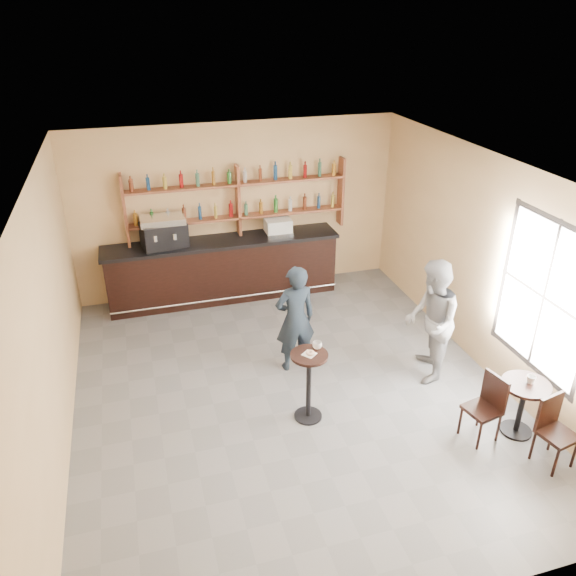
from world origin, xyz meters
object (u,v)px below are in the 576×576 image
object	(u,v)px
espresso_machine	(164,232)
pedestal_table	(309,386)
chair_west	(482,409)
patron_second	(431,322)
bar_counter	(223,269)
pastry_case	(278,227)
cafe_table	(521,408)
chair_south	(558,434)
man_main	(295,319)

from	to	relation	value
espresso_machine	pedestal_table	distance (m)	4.15
chair_west	patron_second	xyz separation A→B (m)	(0.00, 1.42, 0.48)
bar_counter	pastry_case	xyz separation A→B (m)	(1.07, 0.00, 0.73)
espresso_machine	cafe_table	bearing A→B (deg)	-59.87
cafe_table	patron_second	size ratio (longest dim) A/B	0.41
patron_second	chair_south	bearing A→B (deg)	38.81
bar_counter	cafe_table	xyz separation A→B (m)	(2.98, -4.81, -0.20)
cafe_table	patron_second	distance (m)	1.66
bar_counter	pedestal_table	xyz separation A→B (m)	(0.45, -3.77, -0.08)
pedestal_table	man_main	size ratio (longest dim) A/B	0.60
pastry_case	chair_south	size ratio (longest dim) A/B	0.54
espresso_machine	man_main	size ratio (longest dim) A/B	0.45
man_main	bar_counter	bearing A→B (deg)	-80.33
espresso_machine	pedestal_table	size ratio (longest dim) A/B	0.76
cafe_table	chair_south	bearing A→B (deg)	-85.24
chair_south	patron_second	xyz separation A→B (m)	(-0.60, 2.07, 0.48)
man_main	chair_west	xyz separation A→B (m)	(1.81, -2.17, -0.40)
espresso_machine	man_main	distance (m)	3.12
cafe_table	pastry_case	bearing A→B (deg)	111.67
chair_west	espresso_machine	bearing A→B (deg)	-156.28
bar_counter	chair_west	world-z (taller)	bar_counter
man_main	chair_south	xyz separation A→B (m)	(2.41, -2.82, -0.40)
man_main	patron_second	world-z (taller)	patron_second
cafe_table	chair_west	world-z (taller)	chair_west
chair_south	patron_second	bearing A→B (deg)	94.29
patron_second	man_main	bearing A→B (deg)	-89.88
bar_counter	espresso_machine	size ratio (longest dim) A/B	5.62
man_main	patron_second	distance (m)	1.97
pastry_case	chair_south	bearing A→B (deg)	-78.75
chair_south	pedestal_table	bearing A→B (deg)	135.76
pastry_case	cafe_table	bearing A→B (deg)	-77.01
patron_second	cafe_table	bearing A→B (deg)	43.15
espresso_machine	chair_south	xyz separation A→B (m)	(4.04, -5.41, -0.99)
bar_counter	cafe_table	distance (m)	5.66
espresso_machine	chair_west	xyz separation A→B (m)	(3.44, -4.76, -0.99)
pedestal_table	man_main	xyz separation A→B (m)	(0.17, 1.18, 0.34)
man_main	cafe_table	distance (m)	3.27
chair_west	chair_south	distance (m)	0.88
bar_counter	man_main	distance (m)	2.68
cafe_table	man_main	bearing A→B (deg)	136.74
pastry_case	chair_south	xyz separation A→B (m)	(1.96, -5.41, -0.86)
cafe_table	chair_west	size ratio (longest dim) A/B	0.85
bar_counter	patron_second	world-z (taller)	patron_second
man_main	chair_south	bearing A→B (deg)	126.75
man_main	cafe_table	bearing A→B (deg)	132.98
bar_counter	espresso_machine	xyz separation A→B (m)	(-1.01, 0.00, 0.86)
chair_west	man_main	bearing A→B (deg)	-152.32
espresso_machine	chair_west	distance (m)	5.96
chair_south	patron_second	world-z (taller)	patron_second
chair_south	pastry_case	bearing A→B (deg)	98.11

